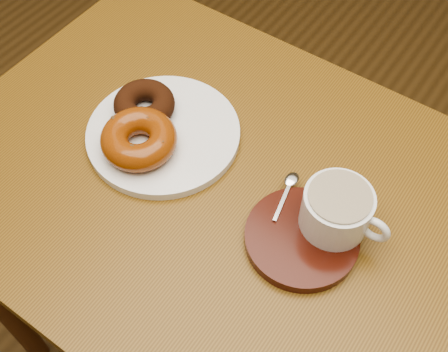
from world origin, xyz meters
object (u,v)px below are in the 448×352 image
Objects in this scene: donut_plate at (163,134)px; coffee_cup at (338,210)px; cafe_table at (215,221)px; saucer at (301,238)px.

coffee_cup is at bearing 0.94° from donut_plate.
cafe_table is 0.18m from donut_plate.
donut_plate is 0.32m from coffee_cup.
donut_plate is at bearing -179.19° from coffee_cup.
donut_plate is 1.53× the size of saucer.
cafe_table is 5.39× the size of saucer.
cafe_table is 0.22m from saucer.
cafe_table is at bearing -172.92° from coffee_cup.
coffee_cup is at bearing 7.09° from cafe_table.
donut_plate is at bearing 170.17° from cafe_table.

